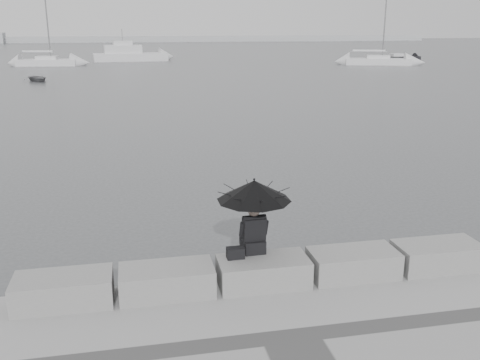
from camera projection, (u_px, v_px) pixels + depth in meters
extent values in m
plane|color=#404244|center=(257.00, 298.00, 10.11)|extent=(360.00, 360.00, 0.00)
cube|color=gray|center=(63.00, 290.00, 8.82)|extent=(1.60, 0.80, 0.50)
cube|color=gray|center=(167.00, 281.00, 9.15)|extent=(1.60, 0.80, 0.50)
cube|color=gray|center=(263.00, 272.00, 9.47)|extent=(1.60, 0.80, 0.50)
cube|color=gray|center=(353.00, 264.00, 9.80)|extent=(1.60, 0.80, 0.50)
cube|color=gray|center=(437.00, 256.00, 10.13)|extent=(1.60, 0.80, 0.50)
sphere|color=#726056|center=(254.00, 211.00, 9.50)|extent=(0.21, 0.21, 0.21)
cylinder|color=black|center=(254.00, 207.00, 9.47)|extent=(0.02, 0.02, 1.00)
cone|color=black|center=(254.00, 190.00, 9.38)|extent=(1.33, 1.33, 0.36)
sphere|color=black|center=(254.00, 179.00, 9.32)|extent=(0.04, 0.04, 0.04)
cube|color=black|center=(235.00, 253.00, 9.41)|extent=(0.31, 0.18, 0.20)
cube|color=#A6A9AC|center=(135.00, 39.00, 155.65)|extent=(180.00, 6.00, 1.60)
cube|color=silver|center=(48.00, 63.00, 66.52)|extent=(7.40, 3.18, 0.90)
cube|color=silver|center=(47.00, 58.00, 66.35)|extent=(2.68, 1.87, 0.50)
cylinder|color=gray|center=(42.00, 9.00, 64.71)|extent=(0.16, 0.16, 12.00)
cylinder|color=gray|center=(46.00, 53.00, 66.17)|extent=(4.03, 0.55, 0.10)
cube|color=silver|center=(378.00, 62.00, 68.27)|extent=(8.39, 5.10, 0.90)
cube|color=silver|center=(378.00, 57.00, 68.10)|extent=(3.21, 2.50, 0.50)
cylinder|color=gray|center=(382.00, 9.00, 66.46)|extent=(0.16, 0.16, 12.00)
cylinder|color=gray|center=(379.00, 52.00, 67.92)|extent=(4.28, 1.70, 0.10)
cube|color=silver|center=(131.00, 57.00, 75.07)|extent=(10.42, 3.83, 1.20)
cube|color=silver|center=(130.00, 49.00, 74.76)|extent=(5.29, 2.71, 1.20)
cube|color=silver|center=(130.00, 43.00, 74.51)|extent=(2.70, 1.85, 0.60)
cylinder|color=gray|center=(130.00, 35.00, 74.20)|extent=(0.08, 0.08, 1.60)
cube|color=black|center=(401.00, 59.00, 76.16)|extent=(5.48, 2.02, 0.70)
cube|color=silver|center=(402.00, 55.00, 76.02)|extent=(1.70, 1.32, 0.50)
imported|color=slate|center=(38.00, 78.00, 48.44)|extent=(3.23, 2.54, 0.51)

